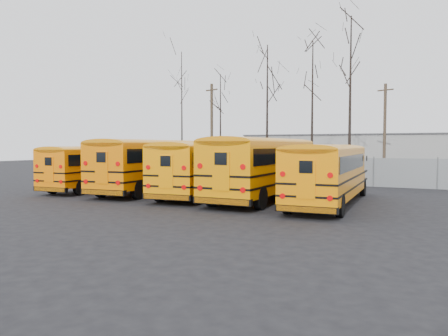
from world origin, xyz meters
The scene contains 15 objects.
ground centered at (0.00, 0.00, 0.00)m, with size 120.00×120.00×0.00m, color black.
fence centered at (0.00, 12.00, 1.00)m, with size 40.00×0.04×2.00m, color gray.
distant_building centered at (2.00, 32.00, 2.00)m, with size 22.00×8.00×4.00m, color #9E9E99.
bus_a centered at (-7.57, 2.10, 1.68)m, with size 2.87×10.34×2.87m.
bus_b centered at (-3.64, 2.47, 1.92)m, with size 3.56×11.88×3.28m.
bus_c centered at (0.26, 2.13, 1.81)m, with size 3.52×11.22×3.09m.
bus_d centered at (3.79, 2.06, 1.95)m, with size 2.84×11.95×3.33m.
bus_e centered at (7.41, 1.15, 1.74)m, with size 2.96×10.73×2.97m.
utility_pole_left centered at (-7.88, 17.76, 4.53)m, with size 1.52×0.64×8.82m.
utility_pole_right centered at (7.73, 20.43, 4.21)m, with size 1.39×0.66×8.20m.
tree_0 centered at (-9.63, 15.11, 5.78)m, with size 0.26×0.26×11.57m, color black.
tree_1 centered at (-6.04, 16.03, 4.68)m, with size 0.26×0.26×9.37m, color black.
tree_2 centered at (-2.12, 17.72, 5.98)m, with size 0.26×0.26×11.96m, color black.
tree_3 centered at (2.93, 14.50, 5.52)m, with size 0.26×0.26×11.04m, color black.
tree_4 centered at (5.90, 14.31, 6.30)m, with size 0.26×0.26×12.60m, color black.
Camera 1 is at (12.27, -19.74, 2.89)m, focal length 35.00 mm.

